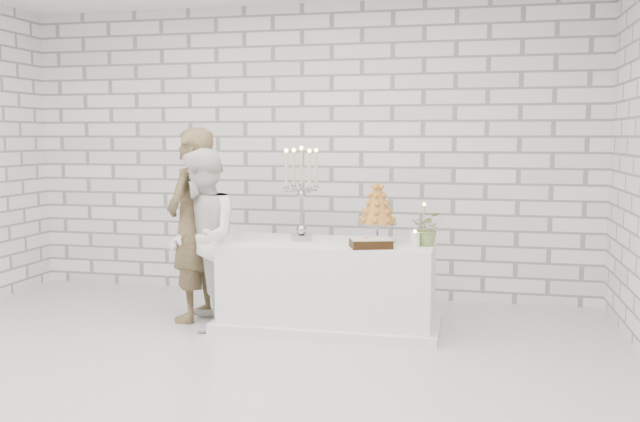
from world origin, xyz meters
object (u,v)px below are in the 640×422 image
(groom, at_px, (192,225))
(bride, at_px, (202,239))
(candelabra, at_px, (302,194))
(cake_table, at_px, (329,284))
(croquembouche, at_px, (377,211))

(groom, height_order, bride, groom)
(bride, bearing_deg, candelabra, 87.29)
(bride, distance_m, candelabra, 0.94)
(cake_table, bearing_deg, croquembouche, 10.02)
(candelabra, bearing_deg, croquembouche, 3.96)
(cake_table, distance_m, candelabra, 0.83)
(cake_table, relative_size, bride, 1.16)
(candelabra, distance_m, croquembouche, 0.68)
(cake_table, height_order, croquembouche, croquembouche)
(groom, xyz_separation_m, croquembouche, (1.66, 0.10, 0.15))
(groom, height_order, croquembouche, groom)
(cake_table, height_order, candelabra, candelabra)
(cake_table, bearing_deg, candelabra, 173.81)
(bride, height_order, candelabra, candelabra)
(cake_table, bearing_deg, bride, -165.98)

